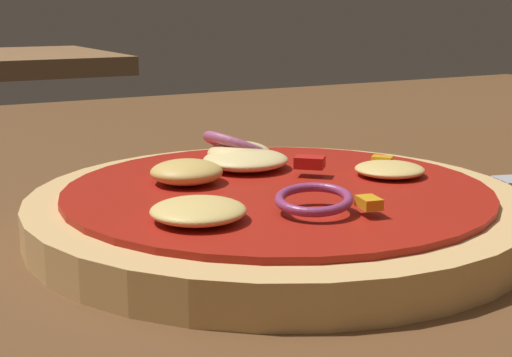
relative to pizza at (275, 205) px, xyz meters
The scene contains 2 objects.
dining_table 0.04m from the pizza, 19.45° to the left, with size 1.38×1.01×0.04m.
pizza is the anchor object (origin of this frame).
Camera 1 is at (-0.20, -0.30, 0.14)m, focal length 51.76 mm.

